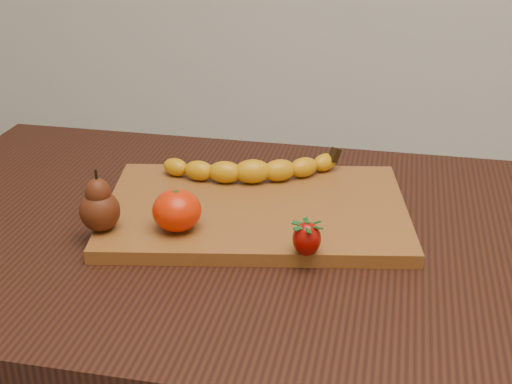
% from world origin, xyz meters
% --- Properties ---
extents(table, '(1.00, 0.70, 0.76)m').
position_xyz_m(table, '(0.00, 0.00, 0.66)').
color(table, black).
rests_on(table, ground).
extents(cutting_board, '(0.50, 0.38, 0.02)m').
position_xyz_m(cutting_board, '(0.06, 0.04, 0.77)').
color(cutting_board, brown).
rests_on(cutting_board, table).
extents(banana, '(0.25, 0.13, 0.04)m').
position_xyz_m(banana, '(0.04, 0.12, 0.80)').
color(banana, orange).
rests_on(banana, cutting_board).
extents(pear, '(0.07, 0.07, 0.09)m').
position_xyz_m(pear, '(-0.13, -0.08, 0.82)').
color(pear, '#4E1F0C').
rests_on(pear, cutting_board).
extents(mandarin, '(0.08, 0.08, 0.06)m').
position_xyz_m(mandarin, '(-0.03, -0.06, 0.81)').
color(mandarin, red).
rests_on(mandarin, cutting_board).
extents(strawberry, '(0.05, 0.05, 0.05)m').
position_xyz_m(strawberry, '(0.16, -0.09, 0.80)').
color(strawberry, '#940904').
rests_on(strawberry, cutting_board).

